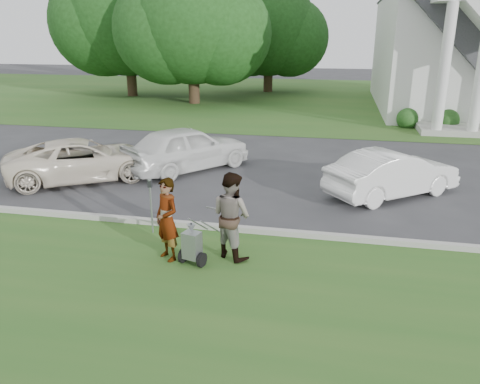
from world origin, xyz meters
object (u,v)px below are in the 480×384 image
(church, at_px, (462,11))
(tree_back, at_px, (269,33))
(striping_cart, at_px, (192,246))
(car_d, at_px, (392,174))
(tree_left, at_px, (192,26))
(person_right, at_px, (231,216))
(person_left, at_px, (167,220))
(tree_far, at_px, (127,19))
(parking_meter_near, at_px, (151,200))
(car_a, at_px, (83,160))
(car_b, at_px, (187,148))

(church, relative_size, tree_back, 2.51)
(striping_cart, height_order, car_d, car_d)
(tree_left, relative_size, tree_back, 1.11)
(church, distance_m, person_right, 26.06)
(tree_back, height_order, person_left, tree_back)
(car_d, bearing_deg, tree_far, 1.49)
(tree_left, bearing_deg, tree_far, 153.44)
(striping_cart, bearing_deg, parking_meter_near, 151.76)
(person_left, height_order, person_right, person_right)
(car_d, bearing_deg, tree_back, -22.29)
(person_left, xyz_separation_m, car_a, (-4.79, 4.98, -0.23))
(tree_left, distance_m, car_b, 17.61)
(tree_back, relative_size, parking_meter_near, 7.00)
(tree_far, bearing_deg, tree_back, 26.56)
(car_b, bearing_deg, parking_meter_near, 137.60)
(tree_far, distance_m, car_b, 22.73)
(tree_far, bearing_deg, person_right, -61.66)
(tree_far, height_order, car_a, tree_far)
(car_d, bearing_deg, church, -54.59)
(church, distance_m, car_d, 20.36)
(person_left, relative_size, car_b, 0.39)
(person_left, bearing_deg, tree_far, 152.70)
(tree_back, relative_size, person_left, 5.33)
(church, bearing_deg, tree_far, 175.34)
(tree_back, height_order, car_a, tree_back)
(church, bearing_deg, car_d, -105.74)
(parking_meter_near, relative_size, car_d, 0.33)
(tree_far, height_order, person_right, tree_far)
(parking_meter_near, relative_size, car_b, 0.29)
(tree_left, distance_m, tree_far, 6.73)
(church, xyz_separation_m, parking_meter_near, (-11.28, -23.06, -5.07))
(person_right, bearing_deg, car_d, -95.41)
(parking_meter_near, bearing_deg, person_right, -21.03)
(tree_left, xyz_separation_m, person_left, (6.60, -23.17, -4.21))
(tree_far, distance_m, parking_meter_near, 27.98)
(tree_back, xyz_separation_m, parking_meter_near, (1.73, -29.94, -3.86))
(tree_far, distance_m, tree_back, 11.22)
(tree_back, height_order, parking_meter_near, tree_back)
(tree_far, distance_m, car_d, 27.76)
(tree_far, distance_m, person_right, 29.66)
(church, height_order, tree_far, church)
(person_right, height_order, parking_meter_near, person_right)
(parking_meter_near, height_order, car_a, parking_meter_near)
(church, bearing_deg, car_b, -124.86)
(parking_meter_near, height_order, car_d, car_d)
(tree_back, distance_m, person_left, 31.51)
(church, relative_size, car_a, 4.96)
(person_left, distance_m, car_a, 6.91)
(tree_back, xyz_separation_m, car_d, (7.67, -25.81, -4.04))
(tree_left, xyz_separation_m, car_b, (4.82, -16.38, -4.31))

